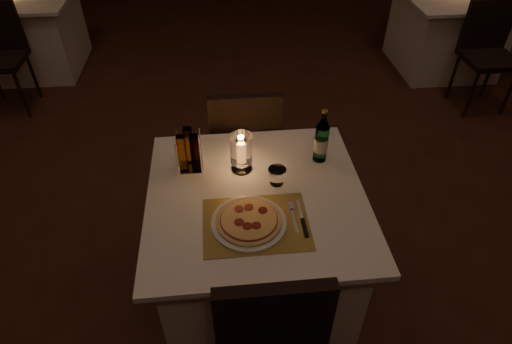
{
  "coord_description": "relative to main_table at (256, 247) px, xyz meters",
  "views": [
    {
      "loc": [
        -0.18,
        -1.87,
        2.08
      ],
      "look_at": [
        -0.04,
        -0.43,
        0.86
      ],
      "focal_mm": 30.0,
      "sensor_mm": 36.0,
      "label": 1
    }
  ],
  "objects": [
    {
      "name": "plate",
      "position": [
        -0.05,
        -0.18,
        0.38
      ],
      "size": [
        0.32,
        0.32,
        0.01
      ],
      "primitive_type": "cylinder",
      "color": "white",
      "rests_on": "placemat"
    },
    {
      "name": "neighbor_table_left",
      "position": [
        -1.99,
        2.96,
        0.0
      ],
      "size": [
        1.0,
        1.0,
        0.74
      ],
      "color": "white",
      "rests_on": "ground"
    },
    {
      "name": "tumbler",
      "position": [
        0.1,
        0.07,
        0.41
      ],
      "size": [
        0.08,
        0.08,
        0.08
      ],
      "primitive_type": null,
      "color": "white",
      "rests_on": "main_table"
    },
    {
      "name": "cruet_caddy",
      "position": [
        -0.3,
        0.22,
        0.46
      ],
      "size": [
        0.12,
        0.12,
        0.21
      ],
      "color": "white",
      "rests_on": "main_table"
    },
    {
      "name": "hurricane_candle",
      "position": [
        -0.05,
        0.19,
        0.48
      ],
      "size": [
        0.1,
        0.1,
        0.2
      ],
      "color": "white",
      "rests_on": "main_table"
    },
    {
      "name": "water_bottle",
      "position": [
        0.34,
        0.23,
        0.48
      ],
      "size": [
        0.07,
        0.07,
        0.29
      ],
      "color": "#5FB16B",
      "rests_on": "main_table"
    },
    {
      "name": "floor",
      "position": [
        0.04,
        0.45,
        -0.38
      ],
      "size": [
        8.0,
        10.0,
        0.02
      ],
      "primitive_type": "cube",
      "color": "#472316",
      "rests_on": "ground"
    },
    {
      "name": "knife",
      "position": [
        0.18,
        -0.21,
        0.37
      ],
      "size": [
        0.02,
        0.22,
        0.01
      ],
      "color": "black",
      "rests_on": "placemat"
    },
    {
      "name": "pizza",
      "position": [
        -0.05,
        -0.18,
        0.39
      ],
      "size": [
        0.28,
        0.28,
        0.02
      ],
      "color": "#D8B77F",
      "rests_on": "plate"
    },
    {
      "name": "main_table",
      "position": [
        0.0,
        0.0,
        0.0
      ],
      "size": [
        1.0,
        1.0,
        0.74
      ],
      "color": "white",
      "rests_on": "ground"
    },
    {
      "name": "neighbor_table_right",
      "position": [
        2.18,
        2.58,
        0.0
      ],
      "size": [
        1.0,
        1.0,
        0.74
      ],
      "color": "white",
      "rests_on": "ground"
    },
    {
      "name": "placemat",
      "position": [
        -0.02,
        -0.18,
        0.37
      ],
      "size": [
        0.45,
        0.34,
        0.0
      ],
      "primitive_type": "cube",
      "color": "#A38638",
      "rests_on": "main_table"
    },
    {
      "name": "fork",
      "position": [
        0.14,
        -0.15,
        0.37
      ],
      "size": [
        0.02,
        0.18,
        0.0
      ],
      "color": "silver",
      "rests_on": "placemat"
    },
    {
      "name": "neighbor_chair_ra",
      "position": [
        2.18,
        1.86,
        0.18
      ],
      "size": [
        0.42,
        0.42,
        0.9
      ],
      "color": "black",
      "rests_on": "ground"
    },
    {
      "name": "chair_far",
      "position": [
        -0.0,
        0.71,
        0.18
      ],
      "size": [
        0.42,
        0.42,
        0.9
      ],
      "color": "black",
      "rests_on": "ground"
    }
  ]
}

